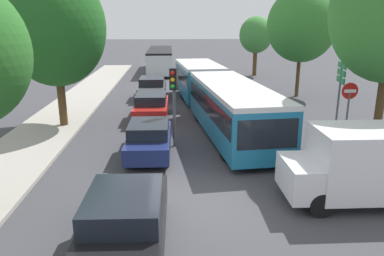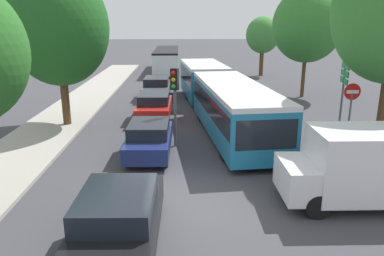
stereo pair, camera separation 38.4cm
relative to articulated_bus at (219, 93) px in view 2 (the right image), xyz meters
name	(u,v)px [view 2 (the right image)]	position (x,y,z in m)	size (l,w,h in m)	color
ground_plane	(190,207)	(-1.88, -10.47, -1.43)	(200.00, 200.00, 0.00)	#3D3D42
kerb_strip_left	(84,100)	(-8.71, 4.67, -1.36)	(3.20, 40.28, 0.14)	#9E998E
articulated_bus	(219,93)	(0.00, 0.00, 0.00)	(4.20, 16.90, 2.48)	teal
city_bus_rear	(167,59)	(-3.55, 19.82, -0.06)	(2.48, 11.01, 2.37)	silver
queued_car_black	(118,220)	(-3.62, -12.51, -0.66)	(1.94, 4.41, 1.52)	black
queued_car_navy	(149,138)	(-3.41, -5.94, -0.73)	(1.77, 4.03, 1.39)	navy
queued_car_red	(154,106)	(-3.58, -0.13, -0.70)	(1.84, 4.20, 1.45)	#B21E19
queued_car_graphite	(157,87)	(-3.80, 5.76, -0.69)	(1.88, 4.28, 1.48)	#47474C
white_van	(373,165)	(3.53, -10.40, -0.19)	(5.01, 2.03, 2.31)	silver
traffic_light	(175,90)	(-2.37, -4.89, 1.06)	(0.38, 0.40, 3.40)	#56595E
no_entry_sign	(351,106)	(5.02, -5.37, 0.44)	(0.70, 0.08, 2.82)	#56595E
direction_sign_post	(344,82)	(5.51, -3.34, 1.13)	(0.33, 1.38, 3.60)	#56595E
tree_left_mid	(60,30)	(-7.95, -1.60, 3.41)	(4.87, 4.87, 7.84)	#51381E
tree_right_mid	(308,25)	(6.61, 5.79, 3.55)	(4.76, 4.76, 7.54)	#51381E
tree_right_far	(262,36)	(5.80, 16.50, 2.39)	(3.21, 3.21, 5.69)	#51381E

